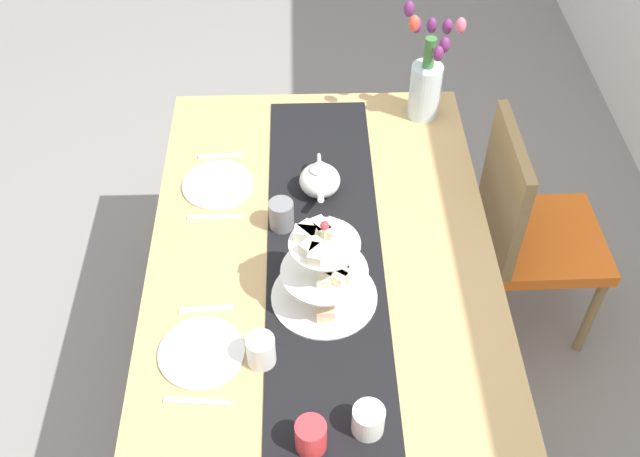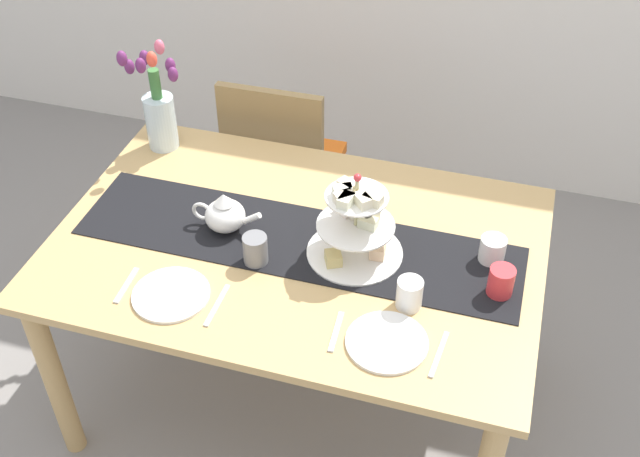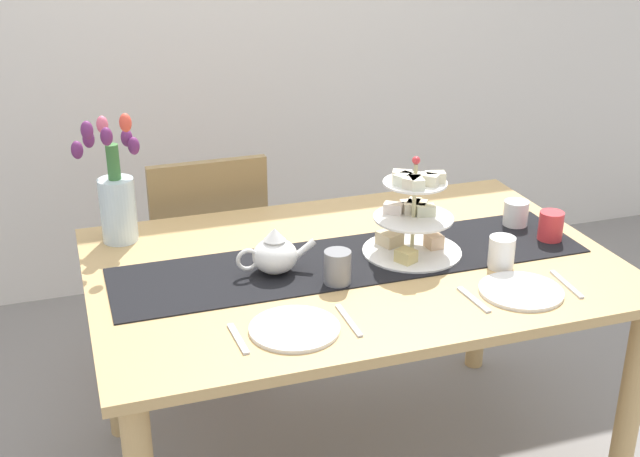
{
  "view_description": "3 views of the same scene",
  "coord_description": "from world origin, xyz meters",
  "px_view_note": "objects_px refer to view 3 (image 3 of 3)",
  "views": [
    {
      "loc": [
        1.48,
        -0.05,
        2.42
      ],
      "look_at": [
        0.01,
        -0.01,
        0.86
      ],
      "focal_mm": 41.65,
      "sensor_mm": 36.0,
      "label": 1
    },
    {
      "loc": [
        0.6,
        -1.75,
        2.39
      ],
      "look_at": [
        0.09,
        -0.03,
        0.87
      ],
      "focal_mm": 43.73,
      "sensor_mm": 36.0,
      "label": 2
    },
    {
      "loc": [
        -0.79,
        -2.05,
        1.8
      ],
      "look_at": [
        -0.08,
        0.07,
        0.85
      ],
      "focal_mm": 45.93,
      "sensor_mm": 36.0,
      "label": 3
    }
  ],
  "objects_px": {
    "cream_jug": "(516,214)",
    "mug_orange": "(551,226)",
    "chair_left": "(206,255)",
    "dining_table": "(353,293)",
    "tulip_vase": "(116,195)",
    "knife_left": "(349,320)",
    "mug_white_text": "(501,252)",
    "tiered_cake_stand": "(412,218)",
    "mug_grey": "(338,267)",
    "fork_right": "(474,299)",
    "teapot": "(275,254)",
    "fork_left": "(238,339)",
    "dinner_plate_right": "(521,291)",
    "knife_right": "(566,284)",
    "dinner_plate_left": "(294,329)"
  },
  "relations": [
    {
      "from": "chair_left",
      "to": "tulip_vase",
      "type": "height_order",
      "value": "tulip_vase"
    },
    {
      "from": "tiered_cake_stand",
      "to": "cream_jug",
      "type": "height_order",
      "value": "tiered_cake_stand"
    },
    {
      "from": "mug_grey",
      "to": "dinner_plate_right",
      "type": "bearing_deg",
      "value": -24.52
    },
    {
      "from": "dining_table",
      "to": "tiered_cake_stand",
      "type": "distance_m",
      "value": 0.29
    },
    {
      "from": "knife_left",
      "to": "tulip_vase",
      "type": "bearing_deg",
      "value": 125.25
    },
    {
      "from": "dining_table",
      "to": "chair_left",
      "type": "relative_size",
      "value": 1.69
    },
    {
      "from": "tiered_cake_stand",
      "to": "mug_grey",
      "type": "distance_m",
      "value": 0.31
    },
    {
      "from": "tiered_cake_stand",
      "to": "fork_left",
      "type": "xyz_separation_m",
      "value": [
        -0.61,
        -0.33,
        -0.11
      ]
    },
    {
      "from": "dinner_plate_left",
      "to": "mug_white_text",
      "type": "xyz_separation_m",
      "value": [
        0.68,
        0.16,
        0.04
      ]
    },
    {
      "from": "dining_table",
      "to": "tiered_cake_stand",
      "type": "bearing_deg",
      "value": 0.7
    },
    {
      "from": "dining_table",
      "to": "fork_right",
      "type": "bearing_deg",
      "value": -56.16
    },
    {
      "from": "tiered_cake_stand",
      "to": "dinner_plate_right",
      "type": "bearing_deg",
      "value": -61.6
    },
    {
      "from": "tulip_vase",
      "to": "dining_table",
      "type": "bearing_deg",
      "value": -30.76
    },
    {
      "from": "dinner_plate_left",
      "to": "fork_right",
      "type": "xyz_separation_m",
      "value": [
        0.5,
        0.0,
        -0.0
      ]
    },
    {
      "from": "tulip_vase",
      "to": "knife_left",
      "type": "bearing_deg",
      "value": -54.75
    },
    {
      "from": "dinner_plate_left",
      "to": "knife_right",
      "type": "xyz_separation_m",
      "value": [
        0.79,
        0.0,
        -0.0
      ]
    },
    {
      "from": "cream_jug",
      "to": "fork_right",
      "type": "xyz_separation_m",
      "value": [
        -0.38,
        -0.42,
        -0.04
      ]
    },
    {
      "from": "dining_table",
      "to": "dinner_plate_left",
      "type": "relative_size",
      "value": 6.7
    },
    {
      "from": "mug_white_text",
      "to": "tiered_cake_stand",
      "type": "bearing_deg",
      "value": 140.24
    },
    {
      "from": "tiered_cake_stand",
      "to": "cream_jug",
      "type": "relative_size",
      "value": 3.58
    },
    {
      "from": "tulip_vase",
      "to": "knife_left",
      "type": "xyz_separation_m",
      "value": [
        0.5,
        -0.71,
        -0.15
      ]
    },
    {
      "from": "chair_left",
      "to": "dining_table",
      "type": "bearing_deg",
      "value": -67.33
    },
    {
      "from": "tiered_cake_stand",
      "to": "fork_right",
      "type": "distance_m",
      "value": 0.35
    },
    {
      "from": "mug_white_text",
      "to": "teapot",
      "type": "bearing_deg",
      "value": 164.97
    },
    {
      "from": "tulip_vase",
      "to": "dinner_plate_right",
      "type": "distance_m",
      "value": 1.24
    },
    {
      "from": "knife_right",
      "to": "tulip_vase",
      "type": "bearing_deg",
      "value": 148.29
    },
    {
      "from": "tiered_cake_stand",
      "to": "fork_right",
      "type": "bearing_deg",
      "value": -84.01
    },
    {
      "from": "teapot",
      "to": "fork_left",
      "type": "height_order",
      "value": "teapot"
    },
    {
      "from": "chair_left",
      "to": "tiered_cake_stand",
      "type": "bearing_deg",
      "value": -56.14
    },
    {
      "from": "mug_white_text",
      "to": "mug_orange",
      "type": "height_order",
      "value": "same"
    },
    {
      "from": "chair_left",
      "to": "fork_right",
      "type": "distance_m",
      "value": 1.23
    },
    {
      "from": "chair_left",
      "to": "dinner_plate_right",
      "type": "bearing_deg",
      "value": -57.77
    },
    {
      "from": "dining_table",
      "to": "fork_right",
      "type": "relative_size",
      "value": 10.27
    },
    {
      "from": "knife_left",
      "to": "knife_right",
      "type": "xyz_separation_m",
      "value": [
        0.65,
        0.0,
        0.0
      ]
    },
    {
      "from": "mug_white_text",
      "to": "mug_orange",
      "type": "xyz_separation_m",
      "value": [
        0.25,
        0.12,
        0.0
      ]
    },
    {
      "from": "knife_right",
      "to": "mug_white_text",
      "type": "height_order",
      "value": "mug_white_text"
    },
    {
      "from": "dinner_plate_left",
      "to": "mug_white_text",
      "type": "relative_size",
      "value": 2.42
    },
    {
      "from": "cream_jug",
      "to": "fork_right",
      "type": "bearing_deg",
      "value": -131.75
    },
    {
      "from": "cream_jug",
      "to": "knife_left",
      "type": "bearing_deg",
      "value": -150.11
    },
    {
      "from": "fork_left",
      "to": "knife_right",
      "type": "bearing_deg",
      "value": 0.0
    },
    {
      "from": "cream_jug",
      "to": "mug_grey",
      "type": "relative_size",
      "value": 0.89
    },
    {
      "from": "fork_right",
      "to": "knife_right",
      "type": "height_order",
      "value": "same"
    },
    {
      "from": "dining_table",
      "to": "knife_right",
      "type": "bearing_deg",
      "value": -32.86
    },
    {
      "from": "chair_left",
      "to": "mug_orange",
      "type": "bearing_deg",
      "value": -39.73
    },
    {
      "from": "knife_left",
      "to": "dinner_plate_right",
      "type": "xyz_separation_m",
      "value": [
        0.5,
        0.0,
        0.0
      ]
    },
    {
      "from": "tulip_vase",
      "to": "mug_grey",
      "type": "xyz_separation_m",
      "value": [
        0.55,
        -0.5,
        -0.1
      ]
    },
    {
      "from": "mug_orange",
      "to": "knife_right",
      "type": "bearing_deg",
      "value": -114.29
    },
    {
      "from": "dinner_plate_right",
      "to": "mug_orange",
      "type": "distance_m",
      "value": 0.4
    },
    {
      "from": "mug_white_text",
      "to": "mug_orange",
      "type": "bearing_deg",
      "value": 26.8
    },
    {
      "from": "cream_jug",
      "to": "mug_orange",
      "type": "relative_size",
      "value": 0.89
    }
  ]
}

